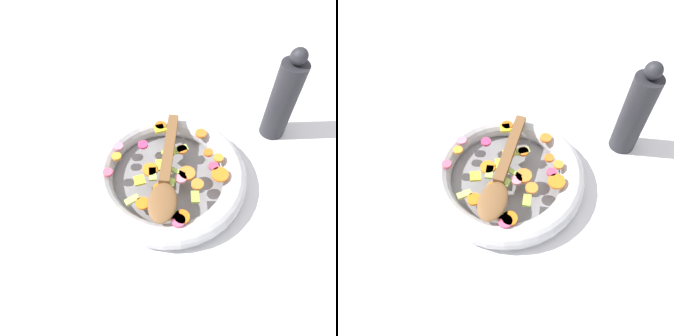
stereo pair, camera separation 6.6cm
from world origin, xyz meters
TOP-DOWN VIEW (x-y plane):
  - ground_plane at (0.00, 0.00)m, footprint 4.00×4.00m
  - skillet at (0.00, 0.00)m, footprint 0.34×0.34m
  - chopped_vegetables at (-0.01, -0.01)m, footprint 0.27×0.27m
  - wooden_spoon at (-0.03, 0.00)m, footprint 0.27×0.06m
  - pepper_mill at (0.16, -0.25)m, footprint 0.06×0.06m

SIDE VIEW (x-z plane):
  - ground_plane at x=0.00m, z-range 0.00..0.00m
  - skillet at x=0.00m, z-range 0.00..0.05m
  - chopped_vegetables at x=-0.01m, z-range 0.05..0.06m
  - wooden_spoon at x=-0.03m, z-range 0.06..0.07m
  - pepper_mill at x=0.16m, z-range -0.01..0.22m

